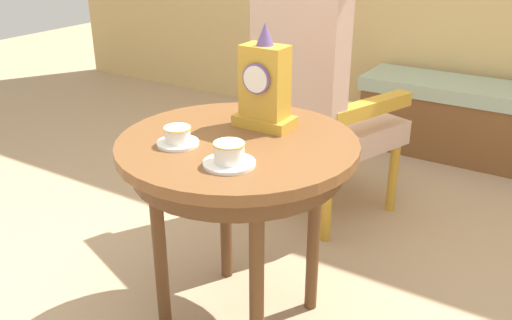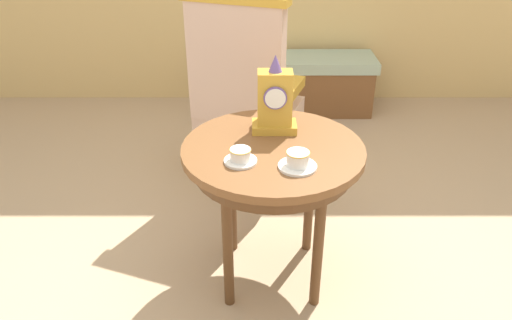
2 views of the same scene
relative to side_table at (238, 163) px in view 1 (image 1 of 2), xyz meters
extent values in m
plane|color=tan|center=(-0.05, -0.03, -0.60)|extent=(10.00, 10.00, 0.00)
cylinder|color=brown|center=(0.00, 0.00, 0.06)|extent=(0.75, 0.75, 0.03)
cylinder|color=#56351C|center=(0.00, 0.00, 0.01)|extent=(0.66, 0.66, 0.07)
cylinder|color=#56351C|center=(0.19, 0.19, -0.28)|extent=(0.04, 0.04, 0.64)
cylinder|color=#56351C|center=(-0.19, 0.19, -0.28)|extent=(0.04, 0.04, 0.64)
cylinder|color=#56351C|center=(-0.19, -0.19, -0.28)|extent=(0.04, 0.04, 0.64)
cylinder|color=#56351C|center=(0.19, -0.19, -0.28)|extent=(0.04, 0.04, 0.64)
cylinder|color=white|center=(-0.13, -0.13, 0.08)|extent=(0.13, 0.13, 0.01)
cylinder|color=white|center=(-0.13, -0.13, 0.11)|extent=(0.08, 0.08, 0.05)
torus|color=gold|center=(-0.13, -0.13, 0.13)|extent=(0.08, 0.08, 0.00)
cylinder|color=white|center=(0.09, -0.17, 0.08)|extent=(0.15, 0.15, 0.01)
cylinder|color=white|center=(0.09, -0.17, 0.12)|extent=(0.09, 0.09, 0.06)
torus|color=gold|center=(0.09, -0.17, 0.14)|extent=(0.09, 0.09, 0.00)
cube|color=gold|center=(0.01, 0.15, 0.10)|extent=(0.19, 0.11, 0.04)
cube|color=gold|center=(0.01, 0.15, 0.23)|extent=(0.14, 0.09, 0.23)
cylinder|color=#664C8C|center=(0.01, 0.09, 0.25)|extent=(0.10, 0.01, 0.10)
cylinder|color=white|center=(0.01, 0.09, 0.25)|extent=(0.08, 0.00, 0.08)
cone|color=#664C8C|center=(0.01, 0.15, 0.38)|extent=(0.06, 0.06, 0.07)
cube|color=#CCA893|center=(-0.10, 0.91, -0.20)|extent=(0.67, 0.67, 0.11)
cube|color=#CCA893|center=(-0.18, 0.71, 0.18)|extent=(0.52, 0.26, 0.64)
cube|color=gold|center=(0.12, 0.84, -0.03)|extent=(0.22, 0.46, 0.06)
cube|color=gold|center=(-0.32, 0.99, -0.03)|extent=(0.22, 0.46, 0.06)
cylinder|color=gold|center=(0.18, 1.05, -0.43)|extent=(0.04, 0.04, 0.35)
cylinder|color=gold|center=(-0.23, 1.19, -0.43)|extent=(0.04, 0.04, 0.35)
cylinder|color=gold|center=(0.03, 0.63, -0.43)|extent=(0.04, 0.04, 0.35)
cylinder|color=gold|center=(-0.38, 0.78, -0.43)|extent=(0.04, 0.04, 0.35)
cube|color=#9EB299|center=(0.28, 1.92, -0.20)|extent=(1.15, 0.40, 0.08)
cube|color=brown|center=(0.28, 1.92, -0.42)|extent=(1.11, 0.38, 0.36)
camera|label=1|loc=(0.89, -1.31, 0.70)|focal=38.83mm
camera|label=2|loc=(-0.07, -1.76, 1.01)|focal=34.53mm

